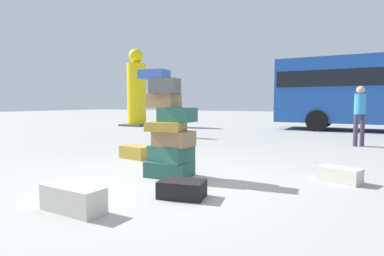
% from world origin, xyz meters
% --- Properties ---
extents(ground_plane, '(80.00, 80.00, 0.00)m').
position_xyz_m(ground_plane, '(0.00, 0.00, 0.00)').
color(ground_plane, '#9E9E99').
extents(suitcase_tower, '(0.90, 0.63, 1.75)m').
position_xyz_m(suitcase_tower, '(-0.11, 0.32, 0.72)').
color(suitcase_tower, '#26594C').
rests_on(suitcase_tower, ground).
extents(suitcase_tan_right_side, '(0.74, 0.50, 0.27)m').
position_xyz_m(suitcase_tan_right_side, '(-1.67, 1.42, 0.14)').
color(suitcase_tan_right_side, '#B28C33').
rests_on(suitcase_tan_right_side, ground).
extents(suitcase_cream_foreground_far, '(0.79, 0.33, 0.29)m').
position_xyz_m(suitcase_cream_foreground_far, '(-0.15, -1.63, 0.15)').
color(suitcase_cream_foreground_far, beige).
rests_on(suitcase_cream_foreground_far, ground).
extents(suitcase_black_upright_blue, '(0.65, 0.50, 0.22)m').
position_xyz_m(suitcase_black_upright_blue, '(0.66, -0.59, 0.11)').
color(suitcase_black_upright_blue, black).
rests_on(suitcase_black_upright_blue, ground).
extents(suitcase_cream_white_trunk, '(0.66, 0.49, 0.23)m').
position_xyz_m(suitcase_cream_white_trunk, '(2.39, 1.24, 0.11)').
color(suitcase_cream_white_trunk, beige).
rests_on(suitcase_cream_white_trunk, ground).
extents(person_bearded_onlooker, '(0.30, 0.30, 1.68)m').
position_xyz_m(person_bearded_onlooker, '(2.58, 5.95, 1.01)').
color(person_bearded_onlooker, '#3F334C').
rests_on(person_bearded_onlooker, ground).
extents(person_tourist_with_camera, '(0.30, 0.31, 1.71)m').
position_xyz_m(person_tourist_with_camera, '(-3.57, 5.44, 1.02)').
color(person_tourist_with_camera, black).
rests_on(person_tourist_with_camera, ground).
extents(yellow_dummy_statue, '(1.37, 1.37, 4.02)m').
position_xyz_m(yellow_dummy_statue, '(-7.87, 9.30, 1.79)').
color(yellow_dummy_statue, yellow).
rests_on(yellow_dummy_statue, ground).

